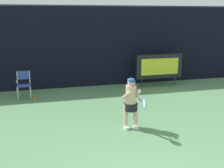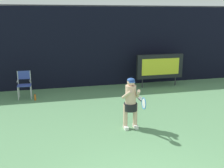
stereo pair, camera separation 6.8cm
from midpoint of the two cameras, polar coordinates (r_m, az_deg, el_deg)
The scene contains 6 objects.
backdrop_screen at distance 12.24m, azimuth -5.96°, elevation 7.76°, with size 18.00×0.12×3.66m.
scoreboard at distance 12.48m, azimuth 10.30°, elevation 3.72°, with size 2.20×0.21×1.50m.
umpire_chair at distance 11.16m, azimuth -18.02°, elevation 0.23°, with size 0.52×0.44×1.08m.
water_bottle at distance 10.84m, azimuth -15.88°, elevation -2.75°, with size 0.07×0.07×0.27m.
tennis_player at distance 7.74m, azimuth 4.26°, elevation -3.64°, with size 0.53×0.60×1.51m.
tennis_racket at distance 7.14m, azimuth 6.99°, elevation -4.07°, with size 0.03×0.60×0.31m.
Camera 2 is at (-1.63, -3.55, 3.25)m, focal length 42.92 mm.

